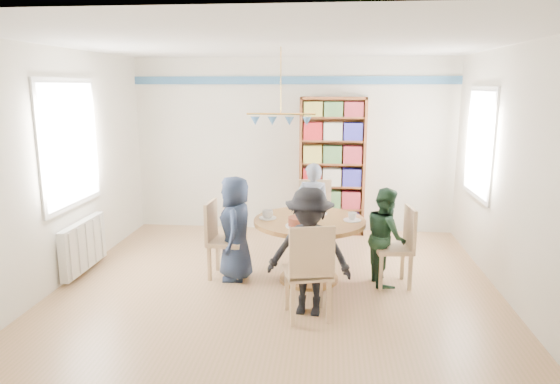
# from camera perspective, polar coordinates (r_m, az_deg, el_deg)

# --- Properties ---
(ground) EXTENTS (5.00, 5.00, 0.00)m
(ground) POSITION_cam_1_polar(r_m,az_deg,el_deg) (5.78, -0.40, -11.08)
(ground) COLOR #A87D58
(room_shell) EXTENTS (5.00, 5.00, 5.00)m
(room_shell) POSITION_cam_1_polar(r_m,az_deg,el_deg) (6.24, -1.97, 6.33)
(room_shell) COLOR white
(room_shell) RESTS_ON ground
(radiator) EXTENTS (0.12, 1.00, 0.60)m
(radiator) POSITION_cam_1_polar(r_m,az_deg,el_deg) (6.61, -21.53, -5.69)
(radiator) COLOR silver
(radiator) RESTS_ON ground
(dining_table) EXTENTS (1.30, 1.30, 0.75)m
(dining_table) POSITION_cam_1_polar(r_m,az_deg,el_deg) (5.86, 3.38, -4.96)
(dining_table) COLOR brown
(dining_table) RESTS_ON ground
(chair_left) EXTENTS (0.44, 0.44, 0.93)m
(chair_left) POSITION_cam_1_polar(r_m,az_deg,el_deg) (6.04, -6.87, -4.97)
(chair_left) COLOR tan
(chair_left) RESTS_ON ground
(chair_right) EXTENTS (0.46, 0.46, 0.93)m
(chair_right) POSITION_cam_1_polar(r_m,az_deg,el_deg) (5.90, 13.54, -5.65)
(chair_right) COLOR tan
(chair_right) RESTS_ON ground
(chair_far) EXTENTS (0.50, 0.50, 1.01)m
(chair_far) POSITION_cam_1_polar(r_m,az_deg,el_deg) (6.83, 4.08, -2.51)
(chair_far) COLOR tan
(chair_far) RESTS_ON ground
(chair_near) EXTENTS (0.53, 0.53, 0.99)m
(chair_near) POSITION_cam_1_polar(r_m,az_deg,el_deg) (4.89, 3.37, -8.66)
(chair_near) COLOR tan
(chair_near) RESTS_ON ground
(person_left) EXTENTS (0.47, 0.65, 1.25)m
(person_left) POSITION_cam_1_polar(r_m,az_deg,el_deg) (5.92, -5.11, -4.14)
(person_left) COLOR #192238
(person_left) RESTS_ON ground
(person_right) EXTENTS (0.52, 0.62, 1.14)m
(person_right) POSITION_cam_1_polar(r_m,az_deg,el_deg) (5.90, 11.98, -4.95)
(person_right) COLOR #18311F
(person_right) RESTS_ON ground
(person_far) EXTENTS (0.49, 0.35, 1.28)m
(person_far) POSITION_cam_1_polar(r_m,az_deg,el_deg) (6.72, 3.76, -2.02)
(person_far) COLOR gray
(person_far) RESTS_ON ground
(person_near) EXTENTS (0.89, 0.58, 1.30)m
(person_near) POSITION_cam_1_polar(r_m,az_deg,el_deg) (5.00, 3.35, -6.86)
(person_near) COLOR black
(person_near) RESTS_ON ground
(bookshelf) EXTENTS (1.00, 0.30, 2.11)m
(bookshelf) POSITION_cam_1_polar(r_m,az_deg,el_deg) (7.72, 5.98, 2.80)
(bookshelf) COLOR brown
(bookshelf) RESTS_ON ground
(tableware) EXTENTS (1.18, 1.18, 0.31)m
(tableware) POSITION_cam_1_polar(r_m,az_deg,el_deg) (5.82, 3.17, -2.41)
(tableware) COLOR white
(tableware) RESTS_ON dining_table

